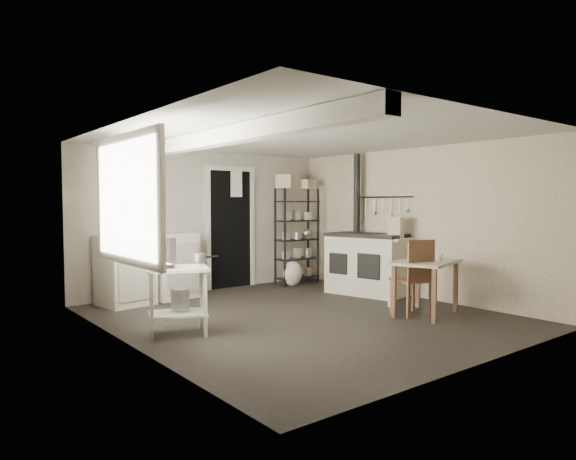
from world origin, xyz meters
TOP-DOWN VIEW (x-y plane):
  - floor at (0.00, 0.00)m, footprint 5.00×5.00m
  - ceiling at (0.00, 0.00)m, footprint 5.00×5.00m
  - wall_back at (0.00, 2.50)m, footprint 4.50×0.02m
  - wall_front at (0.00, -2.50)m, footprint 4.50×0.02m
  - wall_left at (-2.25, 0.00)m, footprint 0.02×5.00m
  - wall_right at (2.25, 0.00)m, footprint 0.02×5.00m
  - window at (-2.22, 0.20)m, footprint 0.12×1.76m
  - doorway at (0.45, 2.47)m, footprint 0.96×0.10m
  - ceiling_beam at (-1.20, 0.00)m, footprint 0.18×5.00m
  - wallpaper_panel at (2.24, 0.00)m, footprint 0.01×5.00m
  - utensil_rail at (2.19, 0.60)m, footprint 0.06×1.20m
  - prep_table at (-1.67, 0.14)m, footprint 0.79×0.68m
  - stockpot at (-1.83, 0.16)m, footprint 0.36×0.36m
  - saucepan at (-1.44, 0.07)m, footprint 0.17×0.17m
  - bucket at (-1.62, 0.19)m, footprint 0.24×0.24m
  - base_cabinets at (-1.15, 2.18)m, footprint 1.60×0.88m
  - mixing_bowl at (-1.09, 2.08)m, footprint 0.36×0.36m
  - counter_cup at (-1.50, 2.12)m, footprint 0.14×0.14m
  - shelf_rack at (1.61, 2.10)m, footprint 0.81×0.32m
  - shelf_jar at (1.32, 2.04)m, footprint 0.10×0.10m
  - storage_box_a at (1.41, 2.12)m, footprint 0.45×0.42m
  - storage_box_b at (1.80, 2.05)m, footprint 0.30×0.28m
  - stove at (1.83, 0.59)m, footprint 0.94×1.35m
  - stovepipe at (2.05, 1.05)m, footprint 0.15×0.15m
  - side_ledge at (1.95, 0.09)m, footprint 0.66×0.46m
  - oats_box at (1.91, 0.09)m, footprint 0.17×0.24m
  - work_table at (1.32, -0.93)m, footprint 1.08×0.89m
  - table_cup at (1.46, -1.03)m, footprint 0.12×0.12m
  - chair at (1.16, -0.81)m, footprint 0.50×0.51m
  - flour_sack at (1.39, 1.95)m, footprint 0.38×0.34m
  - floor_crock at (1.39, -0.30)m, footprint 0.15×0.15m

SIDE VIEW (x-z plane):
  - floor at x=0.00m, z-range 0.00..0.00m
  - floor_crock at x=1.39m, z-range 0.00..0.15m
  - flour_sack at x=1.39m, z-range 0.02..0.46m
  - work_table at x=1.32m, z-range 0.03..0.73m
  - bucket at x=-1.62m, z-range 0.27..0.50m
  - prep_table at x=-1.67m, z-range 0.02..0.78m
  - side_ledge at x=1.95m, z-range -0.03..0.89m
  - stove at x=1.83m, z-range -0.04..0.92m
  - base_cabinets at x=-1.15m, z-range -0.04..0.96m
  - chair at x=1.16m, z-range -0.01..0.98m
  - table_cup at x=1.46m, z-range 0.76..0.85m
  - saucepan at x=-1.44m, z-range 0.80..0.90m
  - stockpot at x=-1.83m, z-range 0.79..1.09m
  - shelf_rack at x=1.61m, z-range 0.10..1.80m
  - mixing_bowl at x=-1.09m, z-range 0.92..0.99m
  - counter_cup at x=-1.50m, z-range 0.92..1.01m
  - doorway at x=0.45m, z-range -0.04..2.04m
  - oats_box at x=1.91m, z-range 0.85..1.17m
  - wall_back at x=0.00m, z-range 0.00..2.30m
  - wall_front at x=0.00m, z-range 0.00..2.30m
  - wall_left at x=-2.25m, z-range 0.00..2.30m
  - wall_right at x=2.25m, z-range 0.00..2.30m
  - wallpaper_panel at x=2.24m, z-range 0.00..2.30m
  - shelf_jar at x=1.32m, z-range 1.27..1.46m
  - window at x=-2.22m, z-range 0.86..2.14m
  - utensil_rail at x=2.19m, z-range 1.33..1.77m
  - stovepipe at x=2.05m, z-range 0.84..2.34m
  - storage_box_b at x=1.80m, z-range 1.91..2.07m
  - storage_box_a at x=1.41m, z-range 1.89..2.13m
  - ceiling_beam at x=-1.20m, z-range 2.11..2.29m
  - ceiling at x=0.00m, z-range 2.30..2.30m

